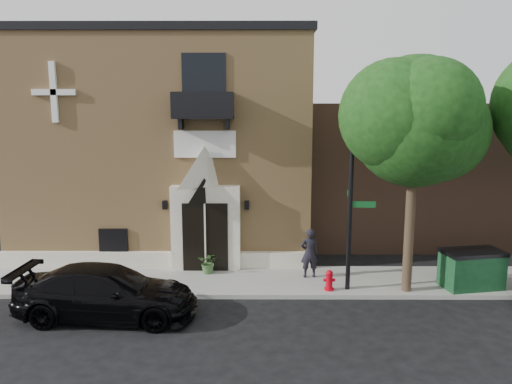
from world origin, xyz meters
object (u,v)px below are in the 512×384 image
black_sedan (107,293)px  pedestrian_near (309,253)px  street_sign (351,206)px  fire_hydrant (329,280)px  dumpster (472,269)px

black_sedan → pedestrian_near: bearing=-60.6°
street_sign → pedestrian_near: bearing=140.3°
street_sign → fire_hydrant: (-0.66, -0.11, -2.53)m
black_sedan → street_sign: bearing=-72.3°
fire_hydrant → pedestrian_near: size_ratio=0.39×
fire_hydrant → pedestrian_near: pedestrian_near is taller
dumpster → pedestrian_near: 5.56m
pedestrian_near → street_sign: bearing=128.8°
black_sedan → fire_hydrant: 7.22m
dumpster → black_sedan: bearing=179.9°
fire_hydrant → dumpster: size_ratio=0.32×
black_sedan → fire_hydrant: black_sedan is taller
fire_hydrant → dumpster: bearing=3.4°
pedestrian_near → dumpster: bearing=162.7°
black_sedan → fire_hydrant: bearing=-71.8°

